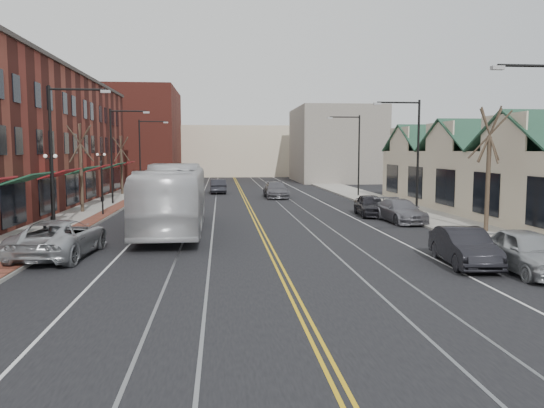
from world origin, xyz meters
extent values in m
plane|color=black|center=(0.00, 0.00, 0.00)|extent=(160.00, 160.00, 0.00)
cube|color=gray|center=(-12.00, 20.00, 0.07)|extent=(4.00, 120.00, 0.15)
cube|color=gray|center=(12.00, 20.00, 0.07)|extent=(4.00, 120.00, 0.15)
cube|color=beige|center=(18.00, 20.00, 2.30)|extent=(8.00, 36.00, 4.60)
cube|color=maroon|center=(-16.00, 70.00, 7.00)|extent=(14.00, 18.00, 14.00)
cube|color=beige|center=(0.00, 85.00, 4.50)|extent=(22.00, 14.00, 9.00)
cube|color=slate|center=(15.00, 65.00, 5.50)|extent=(12.00, 16.00, 11.00)
cylinder|color=black|center=(-11.50, 16.00, 4.15)|extent=(0.16, 0.16, 8.00)
cylinder|color=black|center=(-10.00, 16.00, 7.95)|extent=(3.00, 0.12, 0.12)
cube|color=#999999|center=(-8.50, 16.00, 7.85)|extent=(0.50, 0.25, 0.15)
cylinder|color=black|center=(-11.50, 32.00, 4.15)|extent=(0.16, 0.16, 8.00)
cylinder|color=black|center=(-10.00, 32.00, 7.95)|extent=(3.00, 0.12, 0.12)
cube|color=#999999|center=(-8.50, 32.00, 7.85)|extent=(0.50, 0.25, 0.15)
cylinder|color=black|center=(-11.50, 48.00, 4.15)|extent=(0.16, 0.16, 8.00)
cylinder|color=black|center=(-10.00, 48.00, 7.95)|extent=(3.00, 0.12, 0.12)
cube|color=#999999|center=(-8.50, 48.00, 7.85)|extent=(0.50, 0.25, 0.15)
cylinder|color=black|center=(10.00, 6.00, 7.95)|extent=(3.00, 0.12, 0.12)
cube|color=#999999|center=(8.50, 6.00, 7.85)|extent=(0.50, 0.25, 0.15)
cylinder|color=black|center=(11.50, 22.00, 4.15)|extent=(0.16, 0.16, 8.00)
cylinder|color=black|center=(10.00, 22.00, 7.95)|extent=(3.00, 0.12, 0.12)
cube|color=#999999|center=(8.50, 22.00, 7.85)|extent=(0.50, 0.25, 0.15)
cylinder|color=black|center=(11.50, 38.00, 4.15)|extent=(0.16, 0.16, 8.00)
cylinder|color=black|center=(10.00, 38.00, 7.95)|extent=(3.00, 0.12, 0.12)
cube|color=#999999|center=(8.50, 38.00, 7.85)|extent=(0.50, 0.25, 0.15)
cylinder|color=black|center=(-12.80, 20.00, 0.35)|extent=(0.28, 0.28, 0.40)
cylinder|color=black|center=(-12.80, 20.00, 2.15)|extent=(0.14, 0.14, 4.00)
cube|color=black|center=(-12.80, 20.00, 4.15)|extent=(0.60, 0.06, 0.06)
sphere|color=white|center=(-13.10, 20.00, 4.30)|extent=(0.24, 0.24, 0.24)
sphere|color=white|center=(-12.50, 20.00, 4.30)|extent=(0.24, 0.24, 0.24)
cylinder|color=black|center=(-12.80, 34.00, 0.35)|extent=(0.28, 0.28, 0.40)
cylinder|color=black|center=(-12.80, 34.00, 2.15)|extent=(0.14, 0.14, 4.00)
cube|color=black|center=(-12.80, 34.00, 4.15)|extent=(0.60, 0.06, 0.06)
sphere|color=white|center=(-13.10, 34.00, 4.30)|extent=(0.24, 0.24, 0.24)
sphere|color=white|center=(-12.50, 34.00, 4.30)|extent=(0.24, 0.24, 0.24)
cylinder|color=#382B21|center=(-12.50, 26.00, 2.60)|extent=(0.24, 0.24, 4.90)
cylinder|color=#382B21|center=(-12.50, 26.00, 5.15)|extent=(0.58, 1.37, 2.90)
cylinder|color=#382B21|center=(-12.50, 26.00, 5.15)|extent=(1.60, 0.66, 2.78)
cylinder|color=#382B21|center=(-12.50, 26.00, 5.15)|extent=(0.53, 1.23, 2.96)
cylinder|color=#382B21|center=(-12.50, 26.00, 5.15)|extent=(1.69, 1.03, 2.64)
cylinder|color=#382B21|center=(-12.50, 26.00, 5.15)|extent=(1.78, 1.29, 2.48)
cylinder|color=#382B21|center=(-12.50, 42.00, 2.42)|extent=(0.24, 0.24, 4.55)
cylinder|color=#382B21|center=(-12.50, 42.00, 4.80)|extent=(0.55, 1.28, 2.69)
cylinder|color=#382B21|center=(-12.50, 42.00, 4.80)|extent=(1.49, 0.62, 2.58)
cylinder|color=#382B21|center=(-12.50, 42.00, 4.80)|extent=(0.50, 1.15, 2.75)
cylinder|color=#382B21|center=(-12.50, 42.00, 4.80)|extent=(1.57, 0.97, 2.45)
cylinder|color=#382B21|center=(-12.50, 42.00, 4.80)|extent=(1.66, 1.20, 2.30)
cylinder|color=#382B21|center=(12.50, 14.00, 2.78)|extent=(0.24, 0.24, 5.25)
cylinder|color=#382B21|center=(12.50, 14.00, 5.50)|extent=(0.61, 1.46, 3.10)
cylinder|color=#382B21|center=(12.50, 14.00, 5.50)|extent=(1.70, 0.70, 2.97)
cylinder|color=#382B21|center=(12.50, 14.00, 5.50)|extent=(0.56, 1.31, 3.17)
cylinder|color=#382B21|center=(12.50, 14.00, 5.50)|extent=(1.80, 1.10, 2.82)
cylinder|color=#382B21|center=(12.50, 14.00, 5.50)|extent=(1.90, 1.37, 2.65)
cylinder|color=#592D19|center=(-11.20, 8.00, 0.16)|extent=(0.60, 0.60, 0.02)
cylinder|color=black|center=(-10.60, 24.00, 1.75)|extent=(0.12, 0.12, 3.20)
imported|color=black|center=(-10.60, 24.00, 3.50)|extent=(0.18, 0.15, 0.90)
imported|color=silver|center=(-5.00, 16.48, 1.92)|extent=(3.37, 13.84, 3.85)
imported|color=#A8ABAF|center=(-9.30, 9.50, 0.84)|extent=(3.22, 6.20, 1.67)
imported|color=#9EA1A5|center=(9.30, 4.66, 0.83)|extent=(2.19, 4.96, 1.66)
imported|color=black|center=(7.50, 6.18, 0.76)|extent=(2.07, 4.75, 1.52)
imported|color=slate|center=(9.30, 19.05, 0.74)|extent=(2.48, 5.28, 1.49)
imported|color=black|center=(8.29, 22.43, 0.78)|extent=(2.14, 4.67, 1.55)
imported|color=#232328|center=(-2.60, 43.86, 0.77)|extent=(1.85, 4.76, 1.55)
imported|color=#58575E|center=(3.11, 37.58, 0.79)|extent=(2.26, 5.48, 1.59)
imported|color=#B4B5BC|center=(-8.38, 52.70, 0.73)|extent=(2.17, 4.46, 1.47)
camera|label=1|loc=(-2.28, -14.10, 4.64)|focal=35.00mm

